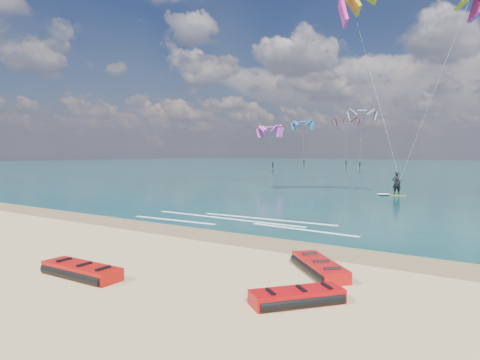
% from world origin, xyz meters
% --- Properties ---
extents(ground, '(320.00, 320.00, 0.00)m').
position_xyz_m(ground, '(0.00, 40.00, 0.00)').
color(ground, tan).
rests_on(ground, ground).
extents(wet_sand_strip, '(320.00, 2.40, 0.01)m').
position_xyz_m(wet_sand_strip, '(0.00, 3.00, 0.00)').
color(wet_sand_strip, olive).
rests_on(wet_sand_strip, ground).
extents(sea, '(320.00, 200.00, 0.04)m').
position_xyz_m(sea, '(0.00, 104.00, 0.02)').
color(sea, '#0A3237').
rests_on(sea, ground).
extents(packed_kite_left, '(2.98, 1.28, 0.44)m').
position_xyz_m(packed_kite_left, '(2.65, -4.15, 0.00)').
color(packed_kite_left, '#B20E09').
rests_on(packed_kite_left, ground).
extents(packed_kite_mid, '(2.98, 2.95, 0.43)m').
position_xyz_m(packed_kite_mid, '(8.30, 0.20, 0.00)').
color(packed_kite_mid, red).
rests_on(packed_kite_mid, ground).
extents(packed_kite_right, '(2.43, 2.64, 0.40)m').
position_xyz_m(packed_kite_right, '(8.94, -2.60, 0.00)').
color(packed_kite_right, '#B4070A').
rests_on(packed_kite_right, ground).
extents(kitesurfer_main, '(10.25, 8.00, 17.78)m').
position_xyz_m(kitesurfer_main, '(5.29, 22.65, 9.46)').
color(kitesurfer_main, '#BED619').
rests_on(kitesurfer_main, sea).
extents(shoreline_foam, '(12.66, 3.63, 0.01)m').
position_xyz_m(shoreline_foam, '(0.95, 6.81, 0.04)').
color(shoreline_foam, white).
rests_on(shoreline_foam, ground).
extents(distant_kites, '(72.63, 34.06, 12.71)m').
position_xyz_m(distant_kites, '(-11.62, 82.84, 5.68)').
color(distant_kites, gray).
rests_on(distant_kites, ground).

